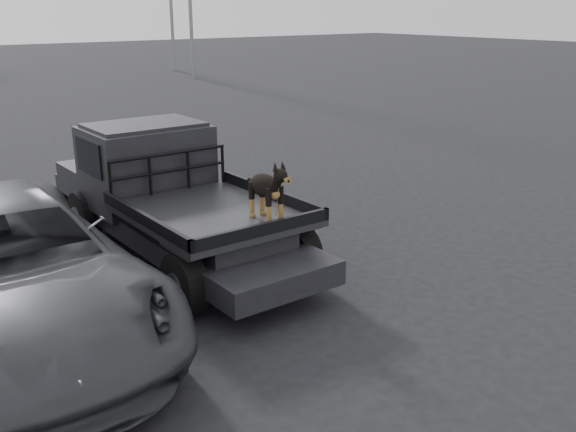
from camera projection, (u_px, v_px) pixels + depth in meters
ground at (315, 295)px, 8.03m from camera, size 120.00×120.00×0.00m
flatbed_ute at (179, 225)px, 9.17m from camera, size 2.00×5.40×0.92m
ute_cab at (146, 152)px, 9.61m from camera, size 1.72×1.30×0.88m
headache_rack at (170, 173)px, 9.09m from camera, size 1.80×0.08×0.55m
dog at (266, 190)px, 7.87m from camera, size 0.32×0.60×0.74m
parked_suv at (1, 271)px, 6.82m from camera, size 2.66×5.52×1.52m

